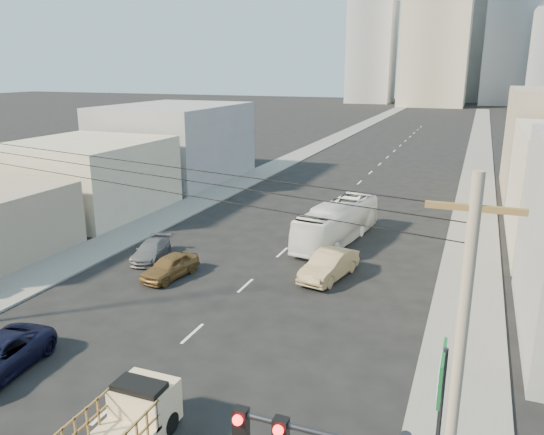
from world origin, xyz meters
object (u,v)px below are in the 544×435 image
Objects in this scene: flatbed_pickup at (125,420)px; sedan_tan at (329,265)px; green_sign at (441,392)px; utility_pole at (454,401)px; sedan_brown at (170,266)px; city_bus at (337,222)px; sedan_grey at (151,250)px.

flatbed_pickup is 0.91× the size of sedan_tan.
utility_pole reaches higher than green_sign.
green_sign reaches higher than sedan_brown.
sedan_tan is (8.67, 3.26, 0.12)m from sedan_brown.
sedan_brown is at bearing 116.35° from flatbed_pickup.
city_bus is at bearing 87.80° from flatbed_pickup.
city_bus reaches higher than flatbed_pickup.
city_bus is 2.52× the size of sedan_brown.
utility_pole reaches higher than sedan_tan.
utility_pole is at bearing -82.33° from green_sign.
flatbed_pickup is 0.44× the size of utility_pole.
green_sign is at bearing -50.58° from sedan_grey.
utility_pole is (18.86, -16.75, 4.60)m from sedan_grey.
flatbed_pickup is 9.69m from green_sign.
flatbed_pickup is 0.44× the size of city_bus.
city_bus is at bearing 112.72° from sedan_tan.
utility_pole is at bearing -8.63° from flatbed_pickup.
utility_pole reaches higher than sedan_brown.
sedan_brown is 22.16m from utility_pole.
city_bus is 26.33m from utility_pole.
city_bus is at bearing 109.54° from utility_pole.
sedan_grey is 25.64m from utility_pole.
sedan_grey is at bearing 142.43° from green_sign.
sedan_grey is at bearing -162.85° from sedan_tan.
flatbed_pickup is at bearing 171.37° from utility_pole.
flatbed_pickup is at bearing -83.19° from city_bus.
flatbed_pickup is at bearing -85.74° from sedan_tan.
sedan_brown is at bearing -117.37° from city_bus.
flatbed_pickup is at bearing -71.82° from sedan_grey.
green_sign is (15.75, -12.05, 3.06)m from sedan_brown.
city_bus is 6.90m from sedan_tan.
flatbed_pickup is at bearing -54.76° from sedan_brown.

